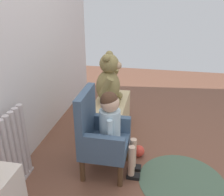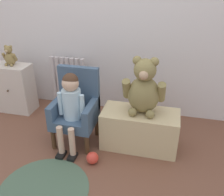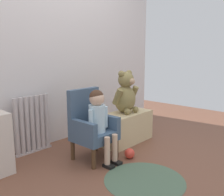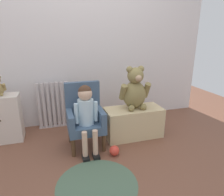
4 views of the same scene
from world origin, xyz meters
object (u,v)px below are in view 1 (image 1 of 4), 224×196
(child_armchair, at_px, (99,135))
(floor_rug, at_px, (182,181))
(low_bench, at_px, (111,117))
(radiator, at_px, (12,153))
(child_figure, at_px, (113,122))
(large_teddy_bear, at_px, (109,81))
(toy_ball, at_px, (139,151))

(child_armchair, bearing_deg, floor_rug, -92.21)
(low_bench, bearing_deg, radiator, 148.82)
(child_figure, height_order, floor_rug, child_figure)
(child_figure, height_order, low_bench, child_figure)
(child_figure, xyz_separation_m, floor_rug, (-0.03, -0.58, -0.48))
(large_teddy_bear, bearing_deg, toy_ball, -135.72)
(large_teddy_bear, xyz_separation_m, toy_ball, (-0.37, -0.36, -0.54))
(low_bench, height_order, large_teddy_bear, large_teddy_bear)
(child_armchair, relative_size, floor_rug, 1.03)
(child_figure, relative_size, floor_rug, 1.04)
(floor_rug, distance_m, toy_ball, 0.48)
(child_figure, bearing_deg, child_armchair, 90.00)
(toy_ball, bearing_deg, child_armchair, 128.77)
(child_figure, bearing_deg, radiator, 114.69)
(radiator, xyz_separation_m, toy_ball, (0.58, -0.91, -0.26))
(radiator, relative_size, floor_rug, 0.89)
(child_armchair, distance_m, low_bench, 0.64)
(radiator, height_order, child_figure, child_figure)
(low_bench, bearing_deg, floor_rug, -131.33)
(child_figure, xyz_separation_m, toy_ball, (0.25, -0.20, -0.43))
(large_teddy_bear, height_order, toy_ball, large_teddy_bear)
(child_armchair, distance_m, toy_ball, 0.50)
(radiator, distance_m, floor_rug, 1.37)
(large_teddy_bear, xyz_separation_m, floor_rug, (-0.65, -0.75, -0.60))
(radiator, bearing_deg, large_teddy_bear, -29.89)
(child_armchair, relative_size, large_teddy_bear, 1.41)
(floor_rug, height_order, toy_ball, toy_ball)
(radiator, distance_m, toy_ball, 1.11)
(child_figure, xyz_separation_m, large_teddy_bear, (0.63, 0.16, 0.12))
(child_armchair, distance_m, large_teddy_bear, 0.68)
(child_armchair, relative_size, child_figure, 0.99)
(child_figure, bearing_deg, toy_ball, -38.55)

